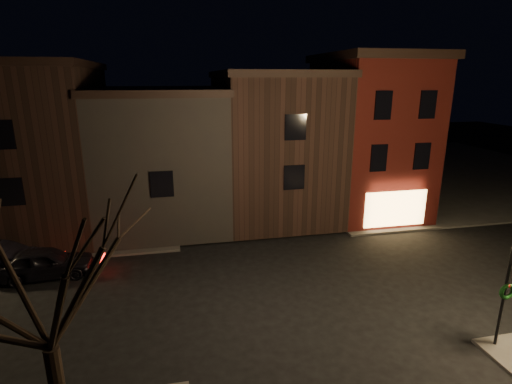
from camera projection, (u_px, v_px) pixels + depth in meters
ground at (296, 287)px, 17.99m from camera, size 120.00×120.00×0.00m
sidewalk_far_right at (425, 170)px, 40.74m from camera, size 30.00×30.00×0.12m
corner_building at (369, 135)px, 27.00m from camera, size 6.50×8.50×10.50m
row_building_a at (272, 144)px, 26.84m from camera, size 7.30×10.30×9.40m
row_building_b at (163, 155)px, 25.54m from camera, size 7.80×10.30×8.40m
row_building_c at (38, 147)px, 23.91m from camera, size 7.30×10.30×9.90m
traffic_signal at (511, 276)px, 13.15m from camera, size 0.58×0.38×4.05m
bare_tree_left at (36, 260)px, 8.33m from camera, size 5.60×5.60×7.50m
parked_car_a at (46, 263)px, 18.77m from camera, size 4.35×1.98×1.45m
parked_car_b at (1, 260)px, 18.92m from camera, size 4.72×1.90×1.53m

